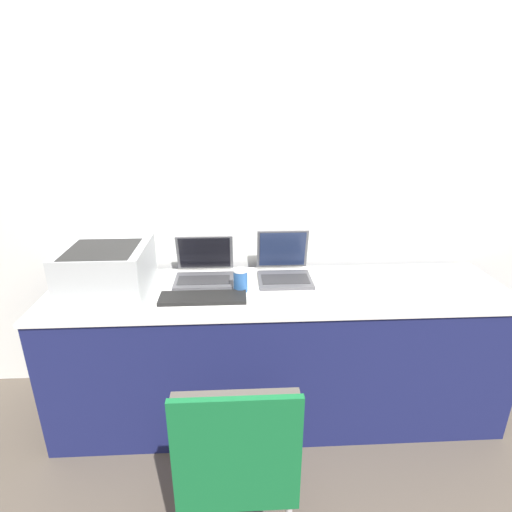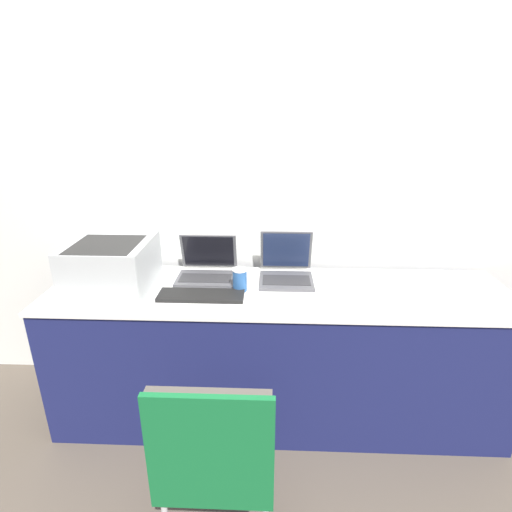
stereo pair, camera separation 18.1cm
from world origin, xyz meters
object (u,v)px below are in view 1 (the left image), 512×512
object	(u,v)px
external_keyboard	(203,298)
chair	(237,452)
laptop_left	(204,270)
laptop_right	(284,268)
coffee_cup	(241,280)
printer	(107,268)

from	to	relation	value
external_keyboard	chair	xyz separation A→B (m)	(0.16, -0.71, -0.27)
laptop_left	laptop_right	bearing A→B (deg)	-0.58
coffee_cup	chair	world-z (taller)	coffee_cup
laptop_right	coffee_cup	xyz separation A→B (m)	(-0.25, -0.17, 0.01)
external_keyboard	laptop_right	bearing A→B (deg)	30.09
external_keyboard	laptop_left	bearing A→B (deg)	92.00
printer	laptop_right	xyz separation A→B (m)	(0.94, 0.14, -0.08)
laptop_right	coffee_cup	world-z (taller)	laptop_right
laptop_left	coffee_cup	bearing A→B (deg)	-40.23
printer	laptop_left	bearing A→B (deg)	16.65
external_keyboard	chair	world-z (taller)	chair
external_keyboard	chair	bearing A→B (deg)	-77.19
coffee_cup	chair	bearing A→B (deg)	-92.11
laptop_left	chair	size ratio (longest dim) A/B	0.37
printer	coffee_cup	world-z (taller)	printer
laptop_right	external_keyboard	world-z (taller)	laptop_right
printer	chair	bearing A→B (deg)	-51.63
printer	external_keyboard	distance (m)	0.52
printer	coffee_cup	size ratio (longest dim) A/B	3.54
printer	chair	size ratio (longest dim) A/B	0.50
laptop_left	external_keyboard	world-z (taller)	laptop_left
laptop_left	printer	bearing A→B (deg)	-163.35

